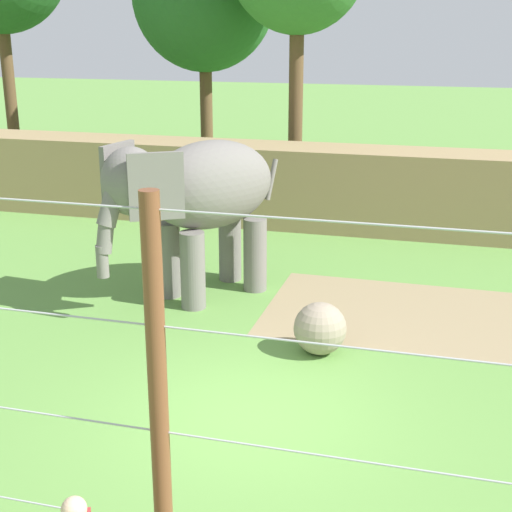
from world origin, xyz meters
The scene contains 6 objects.
ground_plane centered at (0.00, 0.00, 0.00)m, with size 120.00×120.00×0.00m, color #609342.
dirt_patch centered at (2.42, 4.57, 0.00)m, with size 6.54×3.65×0.01m, color #937F5B.
embankment_wall centered at (0.00, 10.61, 1.11)m, with size 36.00×1.80×2.22m, color #997F56.
elephant centered at (-2.36, 4.47, 2.19)m, with size 3.36×3.96×3.30m.
enrichment_ball centered at (0.56, 2.41, 0.46)m, with size 0.91×0.91×0.91m, color gray.
cable_fence centered at (0.02, -3.47, 2.08)m, with size 11.74×0.18×4.13m.
Camera 1 is at (2.52, -9.04, 5.47)m, focal length 51.27 mm.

